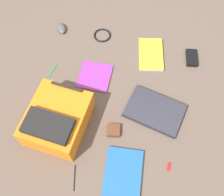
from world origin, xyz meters
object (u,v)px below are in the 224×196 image
object	(u,v)px
laptop	(155,111)
cable_coil	(102,35)
backpack	(57,120)
pen_black	(75,178)
book_red	(95,76)
computer_mouse	(62,28)
earbud_pouch	(113,130)
pen_blue	(53,70)
book_blue	(151,54)
book_manual	(123,173)
usb_stick	(169,167)
power_brick	(192,58)

from	to	relation	value
laptop	cable_coil	size ratio (longest dim) A/B	3.09
backpack	pen_black	bearing A→B (deg)	-56.78
book_red	computer_mouse	size ratio (longest dim) A/B	2.14
pen_black	earbud_pouch	xyz separation A→B (m)	(0.15, 0.32, 0.01)
backpack	pen_blue	bearing A→B (deg)	115.65
book_blue	pen_black	xyz separation A→B (m)	(-0.27, -0.95, -0.01)
book_manual	book_blue	world-z (taller)	same
computer_mouse	usb_stick	bearing A→B (deg)	-72.96
book_red	pen_black	size ratio (longest dim) A/B	1.59
power_brick	pen_blue	bearing A→B (deg)	-160.53
book_manual	computer_mouse	size ratio (longest dim) A/B	2.80
earbud_pouch	backpack	bearing A→B (deg)	-172.89
book_manual	usb_stick	distance (m)	0.27
pen_blue	earbud_pouch	xyz separation A→B (m)	(0.51, -0.33, 0.01)
backpack	pen_black	distance (m)	0.35
power_brick	pen_blue	distance (m)	0.98
cable_coil	backpack	bearing A→B (deg)	-95.62
computer_mouse	book_blue	bearing A→B (deg)	-37.39
usb_stick	book_manual	bearing A→B (deg)	-158.57
computer_mouse	earbud_pouch	bearing A→B (deg)	-81.86
computer_mouse	backpack	bearing A→B (deg)	-103.22
laptop	usb_stick	distance (m)	0.35
earbud_pouch	book_blue	bearing A→B (deg)	78.74
book_manual	computer_mouse	world-z (taller)	computer_mouse
laptop	book_blue	world-z (taller)	laptop
cable_coil	pen_blue	xyz separation A→B (m)	(-0.25, -0.38, -0.00)
power_brick	usb_stick	world-z (taller)	power_brick
book_manual	pen_black	distance (m)	0.27
book_manual	pen_blue	distance (m)	0.84
laptop	pen_blue	bearing A→B (deg)	168.98
book_red	laptop	bearing A→B (deg)	-20.64
laptop	earbud_pouch	bearing A→B (deg)	-139.66
laptop	pen_blue	xyz separation A→B (m)	(-0.73, 0.14, -0.01)
book_red	computer_mouse	distance (m)	0.49
usb_stick	earbud_pouch	bearing A→B (deg)	159.35
power_brick	earbud_pouch	xyz separation A→B (m)	(-0.41, -0.66, -0.00)
pen_blue	backpack	bearing A→B (deg)	-64.35
book_red	pen_blue	xyz separation A→B (m)	(-0.30, -0.02, -0.00)
laptop	earbud_pouch	distance (m)	0.29
power_brick	pen_black	world-z (taller)	power_brick
power_brick	usb_stick	distance (m)	0.79
book_manual	book_blue	xyz separation A→B (m)	(0.01, 0.86, 0.00)
computer_mouse	cable_coil	bearing A→B (deg)	-28.18
backpack	cable_coil	distance (m)	0.77
laptop	pen_black	world-z (taller)	laptop
backpack	cable_coil	xyz separation A→B (m)	(0.07, 0.76, -0.09)
book_manual	earbud_pouch	distance (m)	0.26
backpack	pen_black	size ratio (longest dim) A/B	2.87
book_blue	cable_coil	world-z (taller)	book_blue
book_red	usb_stick	bearing A→B (deg)	-40.39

